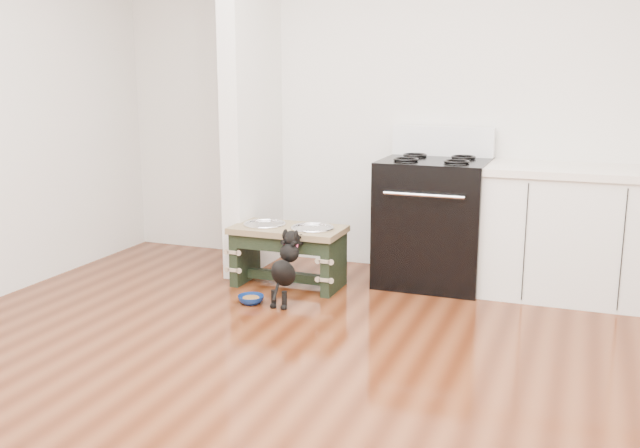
# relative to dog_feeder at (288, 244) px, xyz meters

# --- Properties ---
(ground) EXTENTS (5.00, 5.00, 0.00)m
(ground) POSITION_rel_dog_feeder_xyz_m (0.72, -1.71, -0.32)
(ground) COLOR #431B0C
(ground) RESTS_ON ground
(room_shell) EXTENTS (5.00, 5.00, 5.00)m
(room_shell) POSITION_rel_dog_feeder_xyz_m (0.72, -1.71, 1.30)
(room_shell) COLOR silver
(room_shell) RESTS_ON ground
(partition_wall) EXTENTS (0.15, 0.80, 2.70)m
(partition_wall) POSITION_rel_dog_feeder_xyz_m (-0.46, 0.39, 1.03)
(partition_wall) COLOR silver
(partition_wall) RESTS_ON ground
(oven_range) EXTENTS (0.76, 0.69, 1.14)m
(oven_range) POSITION_rel_dog_feeder_xyz_m (0.97, 0.45, 0.16)
(oven_range) COLOR black
(oven_range) RESTS_ON ground
(cabinet_run) EXTENTS (1.24, 0.64, 0.91)m
(cabinet_run) POSITION_rel_dog_feeder_xyz_m (1.95, 0.47, 0.14)
(cabinet_run) COLOR white
(cabinet_run) RESTS_ON ground
(dog_feeder) EXTENTS (0.81, 0.43, 0.46)m
(dog_feeder) POSITION_rel_dog_feeder_xyz_m (0.00, 0.00, 0.00)
(dog_feeder) COLOR black
(dog_feeder) RESTS_ON ground
(puppy) EXTENTS (0.14, 0.42, 0.49)m
(puppy) POSITION_rel_dog_feeder_xyz_m (0.14, -0.37, -0.05)
(puppy) COLOR black
(puppy) RESTS_ON ground
(floor_bowl) EXTENTS (0.20, 0.20, 0.06)m
(floor_bowl) POSITION_rel_dog_feeder_xyz_m (-0.07, -0.47, -0.29)
(floor_bowl) COLOR navy
(floor_bowl) RESTS_ON ground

